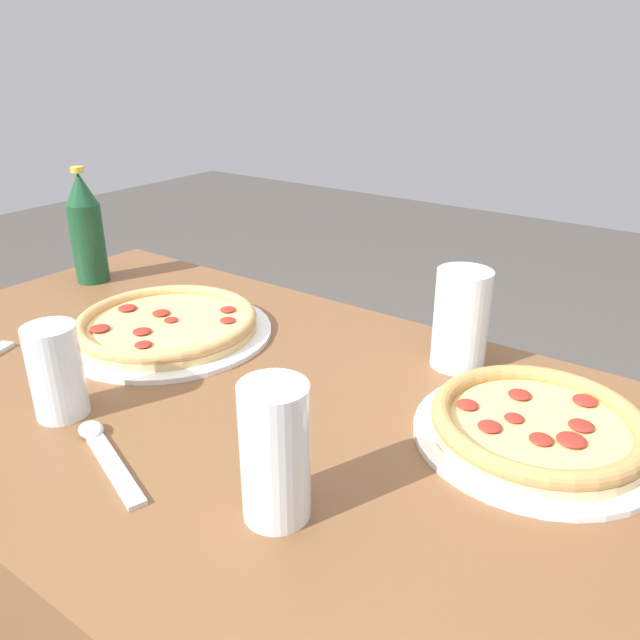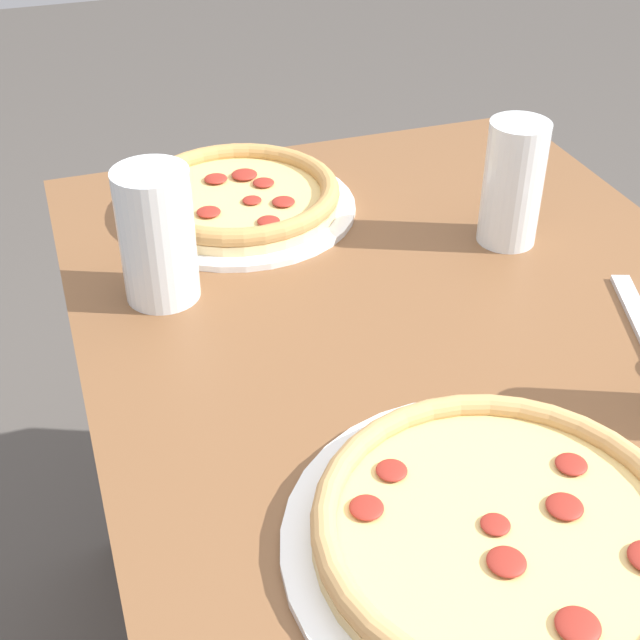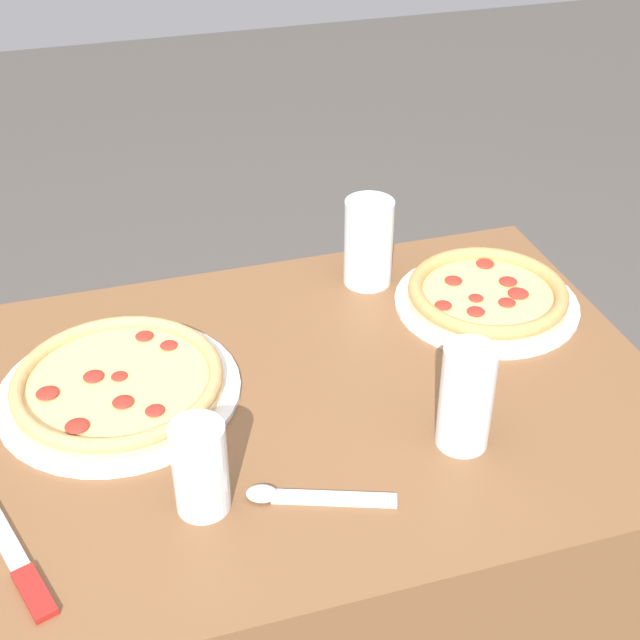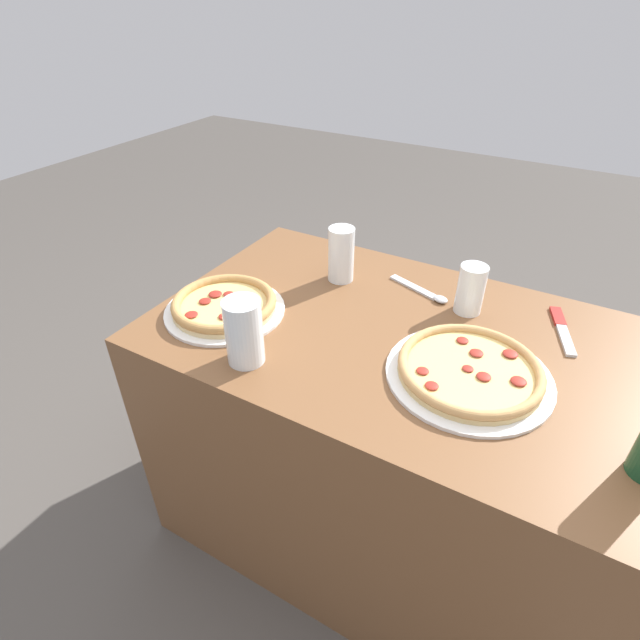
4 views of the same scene
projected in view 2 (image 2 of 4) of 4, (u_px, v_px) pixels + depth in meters
name	position (u px, v px, depth m)	size (l,w,h in m)	color
table	(453.00, 633.00, 1.02)	(1.17, 0.70, 0.71)	brown
pizza_pepperoni	(238.00, 198.00, 1.10)	(0.29, 0.29, 0.04)	white
pizza_veggie	(503.00, 533.00, 0.66)	(0.34, 0.34, 0.04)	white
glass_water	(157.00, 239.00, 0.92)	(0.08, 0.08, 0.15)	white
glass_cola	(512.00, 188.00, 1.01)	(0.07, 0.07, 0.15)	white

